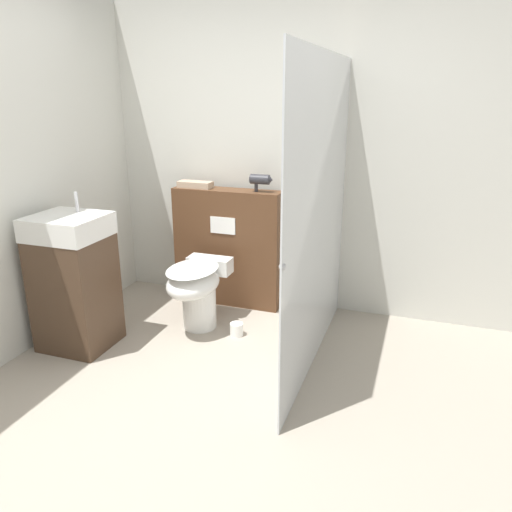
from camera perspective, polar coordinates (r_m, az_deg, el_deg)
The scene contains 9 objects.
ground_plane at distance 2.99m, azimuth -8.13°, elevation -18.39°, with size 12.00×12.00×0.00m, color #9E9384.
wall_back at distance 4.17m, azimuth 2.92°, elevation 11.03°, with size 8.00×0.06×2.50m.
partition_panel at distance 4.29m, azimuth -3.21°, elevation 0.99°, with size 0.93×0.21×1.01m.
shower_glass at distance 3.22m, azimuth 7.29°, elevation 4.27°, with size 0.04×1.76×2.01m.
toilet at distance 3.86m, azimuth -6.78°, elevation -3.64°, with size 0.37×0.64×0.53m.
sink_vanity at distance 3.77m, azimuth -20.04°, elevation -2.80°, with size 0.49×0.45×1.12m.
hair_drier at distance 4.03m, azimuth 0.56°, elevation 8.71°, with size 0.19×0.08×0.14m.
folded_towel at distance 4.26m, azimuth -6.96°, elevation 8.11°, with size 0.29×0.12×0.05m.
spare_toilet_roll at distance 3.85m, azimuth -2.23°, elevation -8.37°, with size 0.10×0.10×0.10m.
Camera 1 is at (1.15, -2.11, 1.78)m, focal length 35.00 mm.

